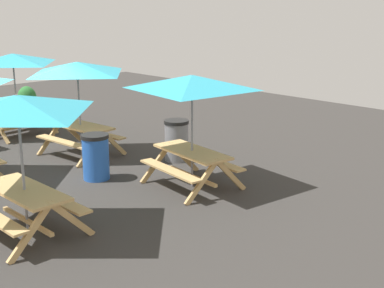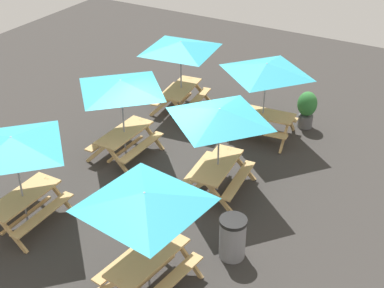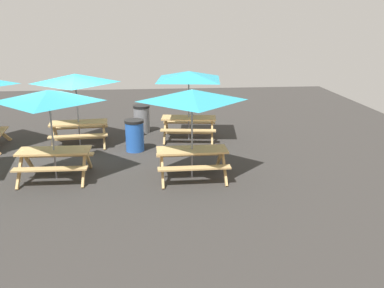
{
  "view_description": "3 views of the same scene",
  "coord_description": "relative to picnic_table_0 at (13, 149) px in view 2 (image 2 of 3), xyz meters",
  "views": [
    {
      "loc": [
        -10.98,
        5.51,
        3.69
      ],
      "look_at": [
        -3.54,
        -1.78,
        0.9
      ],
      "focal_mm": 50.0,
      "sensor_mm": 36.0,
      "label": 1
    },
    {
      "loc": [
        -9.81,
        -6.36,
        7.96
      ],
      "look_at": [
        0.34,
        -0.53,
        0.9
      ],
      "focal_mm": 50.0,
      "sensor_mm": 36.0,
      "label": 2
    },
    {
      "loc": [
        -2.32,
        12.11,
        4.05
      ],
      "look_at": [
        -3.31,
        1.77,
        0.9
      ],
      "focal_mm": 40.0,
      "sensor_mm": 36.0,
      "label": 3
    }
  ],
  "objects": [
    {
      "name": "potted_plant_0",
      "position": [
        7.55,
        -4.03,
        -1.34
      ],
      "size": [
        0.59,
        0.59,
        1.16
      ],
      "color": "#59595B",
      "rests_on": "ground"
    },
    {
      "name": "trash_bin_gray",
      "position": [
        1.36,
        -4.6,
        -1.49
      ],
      "size": [
        0.59,
        0.59,
        0.98
      ],
      "color": "gray",
      "rests_on": "ground"
    },
    {
      "name": "picnic_table_4",
      "position": [
        3.5,
        -0.27,
        0.0
      ],
      "size": [
        2.03,
        2.03,
        2.34
      ],
      "rotation": [
        0.0,
        0.0,
        -0.02
      ],
      "color": "tan",
      "rests_on": "ground"
    },
    {
      "name": "trash_bin_blue",
      "position": [
        1.54,
        -2.42,
        -1.49
      ],
      "size": [
        0.59,
        0.59,
        0.98
      ],
      "color": "blue",
      "rests_on": "ground"
    },
    {
      "name": "ground_plane",
      "position": [
        3.31,
        -1.77,
        -1.99
      ],
      "size": [
        24.39,
        24.39,
        0.0
      ],
      "primitive_type": "plane",
      "color": "#33302D",
      "rests_on": "ground"
    },
    {
      "name": "picnic_table_2",
      "position": [
        6.68,
        -0.17,
        0.0
      ],
      "size": [
        2.81,
        2.81,
        2.34
      ],
      "rotation": [
        0.0,
        0.0,
        0.13
      ],
      "color": "tan",
      "rests_on": "ground"
    },
    {
      "name": "picnic_table_1",
      "position": [
        -0.23,
        -3.55,
        0.0
      ],
      "size": [
        2.81,
        2.81,
        2.34
      ],
      "rotation": [
        0.0,
        0.0,
        -0.13
      ],
      "color": "tan",
      "rests_on": "ground"
    },
    {
      "name": "picnic_table_5",
      "position": [
        3.34,
        -3.22,
        0.0
      ],
      "size": [
        2.17,
        2.17,
        2.34
      ],
      "rotation": [
        0.0,
        0.0,
        0.09
      ],
      "color": "tan",
      "rests_on": "ground"
    },
    {
      "name": "picnic_table_0",
      "position": [
        0.0,
        0.0,
        0.0
      ],
      "size": [
        2.02,
        2.02,
        2.34
      ],
      "rotation": [
        0.0,
        0.0,
        0.01
      ],
      "color": "tan",
      "rests_on": "ground"
    },
    {
      "name": "picnic_table_3",
      "position": [
        6.38,
        -3.1,
        0.0
      ],
      "size": [
        2.18,
        2.18,
        2.34
      ],
      "rotation": [
        0.0,
        0.0,
        1.67
      ],
      "color": "tan",
      "rests_on": "ground"
    }
  ]
}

